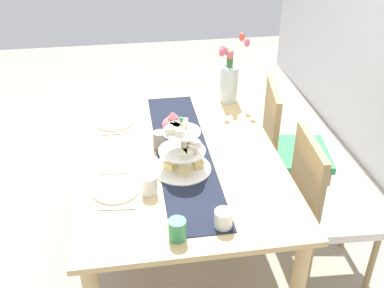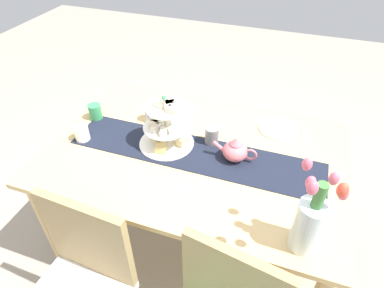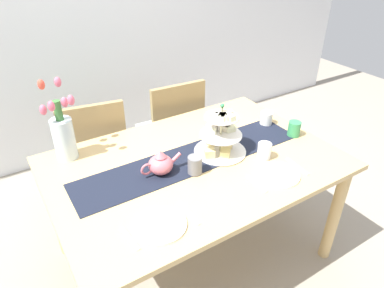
% 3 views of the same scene
% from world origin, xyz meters
% --- Properties ---
extents(ground_plane, '(8.00, 8.00, 0.00)m').
position_xyz_m(ground_plane, '(0.00, 0.00, 0.00)').
color(ground_plane, gray).
extents(dining_table, '(1.58, 1.07, 0.74)m').
position_xyz_m(dining_table, '(0.00, 0.00, 0.65)').
color(dining_table, tan).
rests_on(dining_table, ground_plane).
extents(chair_right, '(0.44, 0.44, 0.91)m').
position_xyz_m(chair_right, '(0.28, 0.76, 0.50)').
color(chair_right, '#9C8254').
rests_on(chair_right, ground_plane).
extents(table_runner, '(1.36, 0.29, 0.00)m').
position_xyz_m(table_runner, '(0.00, 0.03, 0.74)').
color(table_runner, black).
rests_on(table_runner, dining_table).
extents(tiered_cake_stand, '(0.30, 0.30, 0.30)m').
position_xyz_m(tiered_cake_stand, '(0.17, 0.00, 0.85)').
color(tiered_cake_stand, beige).
rests_on(tiered_cake_stand, table_runner).
extents(teapot, '(0.24, 0.13, 0.14)m').
position_xyz_m(teapot, '(-0.21, 0.00, 0.80)').
color(teapot, '#D66B75').
rests_on(teapot, table_runner).
extents(tulip_vase, '(0.17, 0.20, 0.45)m').
position_xyz_m(tulip_vase, '(-0.59, 0.41, 0.89)').
color(tulip_vase, silver).
rests_on(tulip_vase, dining_table).
extents(cream_jug, '(0.08, 0.08, 0.08)m').
position_xyz_m(cream_jug, '(0.63, 0.12, 0.78)').
color(cream_jug, white).
rests_on(cream_jug, dining_table).
extents(dinner_plate_left, '(0.23, 0.23, 0.01)m').
position_xyz_m(dinner_plate_left, '(-0.39, -0.34, 0.74)').
color(dinner_plate_left, white).
rests_on(dinner_plate_left, dining_table).
extents(fork_left, '(0.03, 0.15, 0.01)m').
position_xyz_m(fork_left, '(-0.54, -0.34, 0.74)').
color(fork_left, silver).
rests_on(fork_left, dining_table).
extents(knife_left, '(0.01, 0.17, 0.01)m').
position_xyz_m(knife_left, '(-0.25, -0.34, 0.74)').
color(knife_left, silver).
rests_on(knife_left, dining_table).
extents(dinner_plate_right, '(0.23, 0.23, 0.01)m').
position_xyz_m(dinner_plate_right, '(0.30, -0.34, 0.74)').
color(dinner_plate_right, white).
rests_on(dinner_plate_right, dining_table).
extents(fork_right, '(0.02, 0.15, 0.01)m').
position_xyz_m(fork_right, '(0.15, -0.34, 0.74)').
color(fork_right, silver).
rests_on(fork_right, dining_table).
extents(knife_right, '(0.03, 0.17, 0.01)m').
position_xyz_m(knife_right, '(0.44, -0.34, 0.74)').
color(knife_right, silver).
rests_on(knife_right, dining_table).
extents(mug_grey, '(0.08, 0.08, 0.09)m').
position_xyz_m(mug_grey, '(-0.06, -0.09, 0.79)').
color(mug_grey, slate).
rests_on(mug_grey, table_runner).
extents(mug_white_text, '(0.08, 0.08, 0.09)m').
position_xyz_m(mug_white_text, '(0.34, -0.18, 0.79)').
color(mug_white_text, white).
rests_on(mug_white_text, dining_table).
extents(mug_orange, '(0.08, 0.08, 0.09)m').
position_xyz_m(mug_orange, '(0.67, -0.09, 0.79)').
color(mug_orange, '#389356').
rests_on(mug_orange, dining_table).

